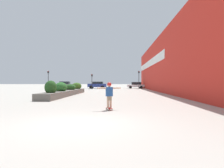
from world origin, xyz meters
The scene contains 11 objects.
ground_plane centered at (0.00, 0.00, 0.00)m, with size 300.00×300.00×0.00m, color #ADA89E.
building_wall_right centered at (7.19, 21.48, 4.05)m, with size 0.67×49.48×8.08m.
planter_box centered at (-4.38, 14.41, 0.48)m, with size 1.40×13.60×1.54m.
skateboard centered at (0.81, 3.43, 0.07)m, with size 0.40×0.65×0.09m.
skateboarder centered at (0.81, 3.43, 0.88)m, with size 1.18×0.46×1.30m.
car_leftmost centered at (-3.78, 37.79, 0.83)m, with size 4.12×2.06×1.56m.
car_center_left centered at (4.95, 39.76, 0.76)m, with size 3.96×1.90×1.47m.
car_center_right centered at (-11.40, 39.14, 0.83)m, with size 3.89×1.88×1.60m.
traffic_light_left centered at (-4.48, 34.14, 2.12)m, with size 0.28×0.30×3.07m.
traffic_light_right centered at (5.19, 34.77, 2.53)m, with size 0.28×0.30×3.75m.
traffic_light_far_left centered at (-13.73, 34.51, 2.55)m, with size 0.28×0.30×3.78m.
Camera 1 is at (1.37, -6.63, 1.39)m, focal length 32.00 mm.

